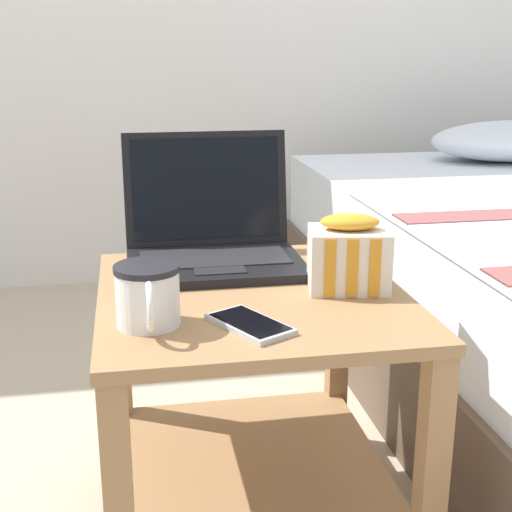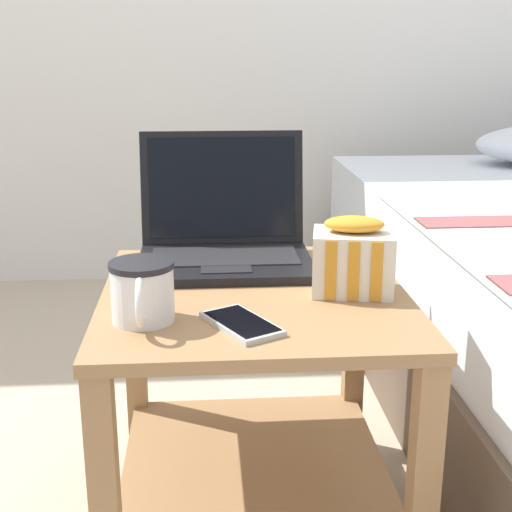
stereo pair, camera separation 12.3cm
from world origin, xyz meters
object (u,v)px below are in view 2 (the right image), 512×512
laptop (224,237)px  snack_bag (353,258)px  cell_phone (242,324)px  mug_front_left (142,289)px

laptop → snack_bag: laptop is taller
snack_bag → cell_phone: (-0.21, -0.15, -0.06)m
laptop → mug_front_left: bearing=-113.5°
snack_bag → mug_front_left: bearing=-162.2°
mug_front_left → snack_bag: size_ratio=0.93×
laptop → mug_front_left: laptop is taller
laptop → mug_front_left: size_ratio=2.36×
mug_front_left → cell_phone: size_ratio=0.90×
snack_bag → laptop: bearing=137.2°
laptop → cell_phone: 0.36m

